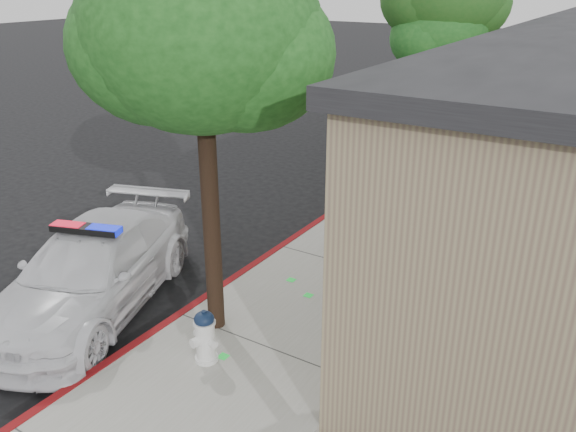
% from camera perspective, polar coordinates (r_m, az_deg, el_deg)
% --- Properties ---
extents(ground, '(120.00, 120.00, 0.00)m').
position_cam_1_polar(ground, '(9.81, -10.71, -9.98)').
color(ground, black).
rests_on(ground, ground).
extents(sidewalk, '(3.20, 60.00, 0.15)m').
position_cam_1_polar(sidewalk, '(11.12, 6.01, -5.09)').
color(sidewalk, gray).
rests_on(sidewalk, ground).
extents(red_curb, '(0.14, 60.00, 0.16)m').
position_cam_1_polar(red_curb, '(11.80, -0.70, -3.25)').
color(red_curb, maroon).
rests_on(red_curb, ground).
extents(police_car, '(3.40, 5.13, 1.50)m').
position_cam_1_polar(police_car, '(10.19, -18.57, -5.04)').
color(police_car, silver).
rests_on(police_car, ground).
extents(fire_hydrant, '(0.46, 0.40, 0.80)m').
position_cam_1_polar(fire_hydrant, '(8.37, -8.11, -11.50)').
color(fire_hydrant, white).
rests_on(fire_hydrant, sidewalk).
extents(street_tree_near, '(3.33, 3.13, 5.73)m').
position_cam_1_polar(street_tree_near, '(7.89, -8.44, 16.62)').
color(street_tree_near, black).
rests_on(street_tree_near, sidewalk).
extents(street_tree_far, '(2.57, 2.57, 4.75)m').
position_cam_1_polar(street_tree_far, '(16.44, 14.61, 16.64)').
color(street_tree_far, black).
rests_on(street_tree_far, sidewalk).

